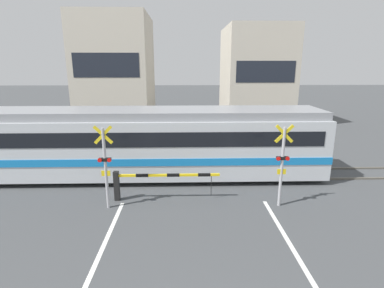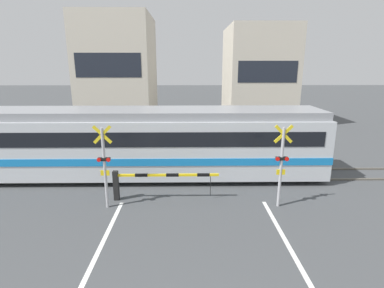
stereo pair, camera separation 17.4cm
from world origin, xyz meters
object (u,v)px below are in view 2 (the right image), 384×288
object	(u,v)px
commuter_train	(90,141)
crossing_barrier_far	(226,145)
crossing_signal_right	(281,163)
crossing_signal_left	(104,163)
crossing_barrier_near	(143,180)
pedestrian	(192,132)

from	to	relation	value
commuter_train	crossing_barrier_far	bearing A→B (deg)	21.72
crossing_barrier_far	crossing_signal_right	size ratio (longest dim) A/B	1.32
crossing_barrier_far	commuter_train	bearing A→B (deg)	-158.28
crossing_signal_right	crossing_barrier_far	bearing A→B (deg)	101.88
crossing_barrier_far	crossing_signal_right	world-z (taller)	crossing_signal_right
commuter_train	crossing_signal_right	distance (m)	8.64
commuter_train	crossing_barrier_far	world-z (taller)	commuter_train
crossing_barrier_far	crossing_signal_left	world-z (taller)	crossing_signal_left
crossing_barrier_near	crossing_signal_left	size ratio (longest dim) A/B	1.32
commuter_train	crossing_signal_left	size ratio (longest dim) A/B	6.91
crossing_barrier_near	crossing_signal_left	bearing A→B (deg)	-152.83
commuter_train	pedestrian	world-z (taller)	commuter_train
commuter_train	crossing_barrier_far	xyz separation A→B (m)	(6.73, 2.68, -0.92)
crossing_barrier_near	pedestrian	world-z (taller)	pedestrian
commuter_train	crossing_barrier_far	distance (m)	7.31
crossing_signal_right	pedestrian	world-z (taller)	crossing_signal_right
crossing_barrier_far	pedestrian	distance (m)	3.21
commuter_train	crossing_barrier_near	xyz separation A→B (m)	(2.82, -2.65, -0.92)
crossing_barrier_far	crossing_barrier_near	bearing A→B (deg)	-126.30
crossing_barrier_far	pedestrian	world-z (taller)	pedestrian
pedestrian	crossing_barrier_near	bearing A→B (deg)	-104.32
crossing_signal_left	commuter_train	bearing A→B (deg)	115.33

